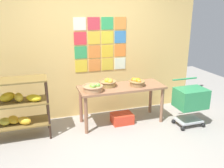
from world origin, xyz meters
TOP-DOWN VIEW (x-y plane):
  - ground at (0.00, 0.00)m, footprint 9.10×9.10m
  - back_wall_with_art at (0.00, 1.58)m, footprint 4.32×0.07m
  - banana_shelf_unit at (-1.48, 1.00)m, footprint 1.05×0.48m
  - display_table at (0.40, 1.01)m, footprint 1.57×0.59m
  - fruit_basket_left at (0.68, 0.95)m, footprint 0.29×0.29m
  - fruit_basket_right at (0.16, 1.09)m, footprint 0.31×0.31m
  - fruit_basket_back_left at (-0.16, 0.89)m, footprint 0.36×0.36m
  - produce_crate_under_table at (0.40, 0.96)m, footprint 0.39×0.30m
  - shopping_cart at (1.53, 0.49)m, footprint 0.53×0.44m

SIDE VIEW (x-z plane):
  - ground at x=0.00m, z-range 0.00..0.00m
  - produce_crate_under_table at x=0.40m, z-range 0.00..0.18m
  - shopping_cart at x=1.53m, z-range 0.08..0.92m
  - display_table at x=0.40m, z-range 0.26..0.97m
  - banana_shelf_unit at x=-1.48m, z-range 0.08..1.23m
  - fruit_basket_back_left at x=-0.16m, z-range 0.70..0.85m
  - fruit_basket_right at x=0.16m, z-range 0.70..0.86m
  - fruit_basket_left at x=0.68m, z-range 0.70..0.86m
  - back_wall_with_art at x=0.00m, z-range 0.00..2.81m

